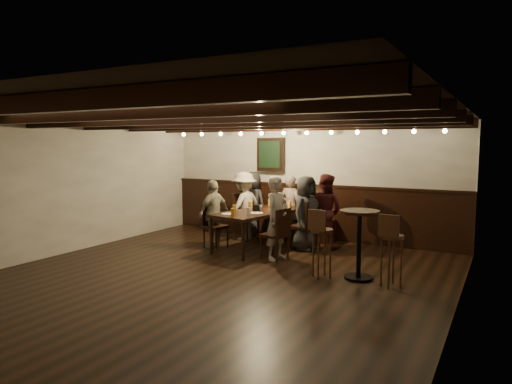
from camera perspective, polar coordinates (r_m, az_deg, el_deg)
The scene contains 27 objects.
room at distance 8.65m, azimuth 1.29°, elevation 0.04°, with size 7.00×7.00×7.00m.
dining_table at distance 8.60m, azimuth 0.38°, elevation -2.75°, with size 1.18×2.05×0.72m.
chair_left_near at distance 9.45m, azimuth -1.34°, elevation -4.22°, with size 0.51×0.51×0.96m.
chair_left_far at distance 8.80m, azimuth -5.13°, elevation -5.22°, with size 0.45×0.45×0.86m.
chair_right_near at distance 8.61m, azimuth 6.03°, elevation -5.33°, with size 0.49×0.49×0.93m.
chair_right_far at distance 7.89m, azimuth 2.45°, elevation -6.46°, with size 0.47×0.47×0.88m.
person_bench_left at distance 9.84m, azimuth -0.46°, elevation -1.45°, with size 0.68×0.44×1.39m, color #262728.
person_bench_centre at distance 9.43m, azimuth 4.36°, elevation -1.94°, with size 0.49×0.32×1.34m, color gray.
person_bench_right at distance 8.82m, azimuth 8.63°, elevation -2.31°, with size 0.69×0.53×1.41m, color #4E1B1C.
person_left_near at distance 9.41m, azimuth -1.49°, elevation -1.75°, with size 0.91×0.52×1.41m, color #B0A695.
person_left_far at distance 8.75m, azimuth -5.31°, elevation -2.71°, with size 0.76×0.32×1.30m, color gray.
person_right_near at distance 8.52m, azimuth 6.23°, elevation -2.64°, with size 0.68×0.44×1.39m, color #27282A.
person_right_far at distance 7.78m, azimuth 2.65°, elevation -3.28°, with size 0.52×0.34×1.43m, color #A29889.
pint_a at distance 9.30m, azimuth 1.72°, elevation -1.29°, with size 0.07×0.07×0.14m, color #BF7219.
pint_b at distance 8.95m, azimuth 4.23°, elevation -1.59°, with size 0.07×0.07×0.14m, color #BF7219.
pint_c at distance 8.84m, azimuth -0.73°, elevation -1.66°, with size 0.07×0.07×0.14m, color #BF7219.
pint_d at distance 8.56m, azimuth 2.79°, elevation -1.93°, with size 0.07×0.07×0.14m, color silver.
pint_e at distance 8.38m, azimuth -2.71°, elevation -2.10°, with size 0.07×0.07×0.14m, color #BF7219.
pint_f at distance 8.03m, azimuth -0.94°, elevation -2.44°, with size 0.07×0.07×0.14m, color silver.
pint_g at distance 7.94m, azimuth -2.93°, elevation -2.55°, with size 0.07×0.07×0.14m, color #BF7219.
plate_near at distance 8.16m, azimuth -3.51°, elevation -2.77°, with size 0.24×0.24×0.01m, color white.
plate_far at distance 8.24m, azimuth 0.07°, elevation -2.66°, with size 0.24×0.24×0.01m, color white.
condiment_caddy at distance 8.54m, azimuth 0.18°, elevation -2.00°, with size 0.15×0.10×0.12m, color black.
candle at distance 8.75m, azimuth 2.22°, elevation -2.05°, with size 0.05×0.05×0.05m, color beige.
high_top_table at distance 6.83m, azimuth 12.79°, elevation -5.15°, with size 0.57×0.57×1.02m.
bar_stool_left at distance 6.85m, azimuth 8.19°, elevation -7.46°, with size 0.33×0.35×1.03m.
bar_stool_right at distance 6.62m, azimuth 16.53°, elevation -8.12°, with size 0.32×0.34×1.03m.
Camera 1 is at (3.72, -5.39, 1.97)m, focal length 32.00 mm.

